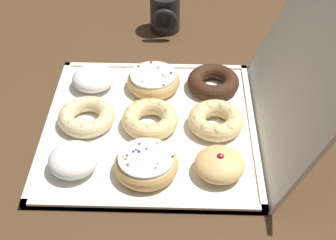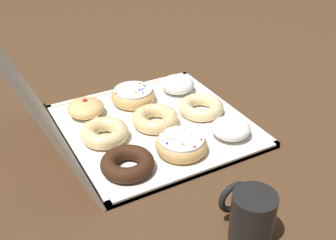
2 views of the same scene
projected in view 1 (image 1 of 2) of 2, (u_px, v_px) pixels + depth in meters
name	position (u px, v px, depth m)	size (l,w,h in m)	color
ground_plane	(150.00, 129.00, 1.00)	(3.00, 3.00, 0.00)	#4C331E
donut_box	(150.00, 127.00, 1.00)	(0.42, 0.42, 0.01)	white
box_lid_open	(311.00, 53.00, 0.87)	(0.42, 0.40, 0.01)	white
powdered_filled_donut_0	(93.00, 78.00, 1.08)	(0.09, 0.09, 0.04)	white
cruller_donut_1	(87.00, 116.00, 0.99)	(0.11, 0.11, 0.03)	beige
powdered_filled_donut_2	(73.00, 160.00, 0.89)	(0.09, 0.09, 0.05)	white
sprinkle_donut_3	(154.00, 81.00, 1.07)	(0.12, 0.12, 0.04)	tan
cruller_donut_4	(149.00, 119.00, 0.98)	(0.11, 0.11, 0.04)	#EACC8C
sprinkle_donut_5	(147.00, 164.00, 0.88)	(0.12, 0.12, 0.04)	tan
chocolate_cake_ring_donut_6	(213.00, 82.00, 1.08)	(0.11, 0.11, 0.03)	#381E11
cruller_donut_7	(216.00, 121.00, 0.97)	(0.11, 0.11, 0.04)	#EACC8C
jelly_filled_donut_8	(220.00, 164.00, 0.88)	(0.09, 0.09, 0.05)	#E5B770
coffee_mug	(165.00, 13.00, 1.26)	(0.10, 0.08, 0.10)	black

